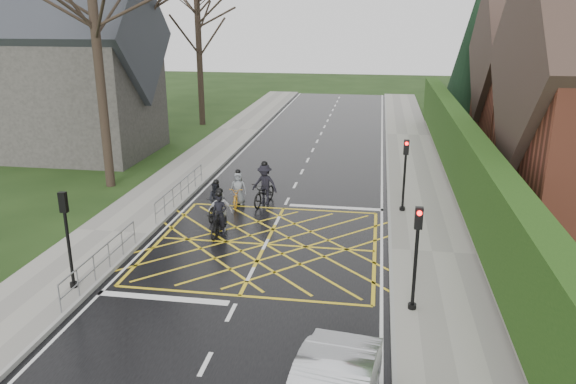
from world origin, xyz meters
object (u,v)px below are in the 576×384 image
(cyclist_back, at_px, (217,204))
(cyclist_mid, at_px, (265,188))
(cyclist_lead, at_px, (238,193))
(cyclist_rear, at_px, (219,221))
(cyclist_front, at_px, (220,216))

(cyclist_back, height_order, cyclist_mid, cyclist_mid)
(cyclist_mid, bearing_deg, cyclist_lead, -152.28)
(cyclist_rear, distance_m, cyclist_mid, 3.97)
(cyclist_front, relative_size, cyclist_lead, 1.06)
(cyclist_rear, height_order, cyclist_lead, cyclist_rear)
(cyclist_back, xyz_separation_m, cyclist_mid, (1.59, 2.16, 0.08))
(cyclist_front, distance_m, cyclist_lead, 3.25)
(cyclist_rear, xyz_separation_m, cyclist_lead, (-0.13, 3.54, -0.01))
(cyclist_back, distance_m, cyclist_front, 1.49)
(cyclist_rear, height_order, cyclist_mid, cyclist_mid)
(cyclist_mid, bearing_deg, cyclist_back, -113.40)
(cyclist_mid, distance_m, cyclist_front, 3.69)
(cyclist_back, bearing_deg, cyclist_rear, -64.48)
(cyclist_lead, bearing_deg, cyclist_front, -91.49)
(cyclist_back, height_order, cyclist_front, cyclist_front)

